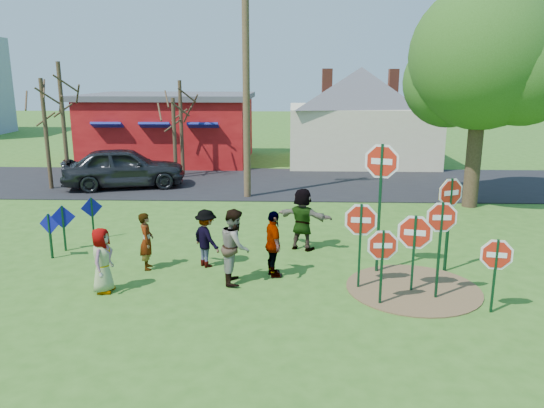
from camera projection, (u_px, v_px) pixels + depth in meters
The scene contains 28 objects.
ground at pixel (232, 272), 13.89m from camera, with size 120.00×120.00×0.00m, color #32601B.
road at pixel (258, 183), 25.04m from camera, with size 120.00×7.50×0.04m, color black.
dirt_patch at pixel (413, 288), 12.76m from camera, with size 3.20×3.20×0.03m, color brown.
red_building at pixel (171, 127), 31.06m from camera, with size 9.40×7.69×3.90m.
cream_house at pixel (360, 111), 30.46m from camera, with size 9.40×9.40×6.50m.
stop_sign_a at pixel (382, 251), 11.64m from camera, with size 0.94×0.06×1.86m.
stop_sign_b at pixel (381, 175), 13.26m from camera, with size 1.12×0.43×3.52m.
stop_sign_c at pixel (441, 228), 11.84m from camera, with size 0.94×0.06×2.41m.
stop_sign_d at pixel (450, 201), 13.47m from camera, with size 0.92×0.44×2.62m.
stop_sign_e at pixel (415, 238), 12.35m from camera, with size 1.09×0.27×2.01m.
stop_sign_f at pixel (496, 259), 11.24m from camera, with size 0.91×0.18×1.78m.
stop_sign_g at pixel (361, 227), 12.48m from camera, with size 1.05×0.13×2.23m.
blue_diamond_b at pixel (50, 231), 14.70m from camera, with size 0.60×0.15×1.30m.
blue_diamond_c at pixel (63, 223), 15.33m from camera, with size 0.68×0.21×1.37m.
blue_diamond_d at pixel (92, 213), 16.39m from camera, with size 0.57×0.36×1.35m.
person_a at pixel (102, 260), 12.43m from camera, with size 0.77×0.50×1.58m, color #3F487C.
person_b at pixel (147, 241), 13.92m from camera, with size 0.56×0.37×1.53m, color teal.
person_c at pixel (235, 246), 12.99m from camera, with size 0.91×0.71×1.87m, color brown.
person_d at pixel (206, 238), 14.10m from camera, with size 1.01×0.58×1.57m, color #2E2E32.
person_e at pixel (273, 244), 13.36m from camera, with size 1.01×0.42×1.72m, color #422C50.
person_f at pixel (303, 219), 15.44m from camera, with size 1.71×0.54×1.84m, color #184A2A.
suv at pixel (124, 167), 23.77m from camera, with size 2.14×5.32×1.81m, color #2E2E33.
utility_pole at pixel (246, 77), 21.02m from camera, with size 2.28×0.29×9.33m.
leafy_tree at pixel (486, 65), 19.39m from camera, with size 5.85×5.34×8.32m.
bare_tree_west at pixel (45, 118), 22.99m from camera, with size 1.80×1.80×4.86m.
bare_tree_east at pixel (174, 127), 25.51m from camera, with size 1.80×1.80×3.92m.
bare_tree_mid at pixel (62, 108), 23.04m from camera, with size 1.80×1.80×5.55m.
bare_tree_extra at pixel (181, 115), 26.23m from camera, with size 1.80×1.80×4.72m.
Camera 1 is at (1.52, -13.01, 5.06)m, focal length 35.00 mm.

